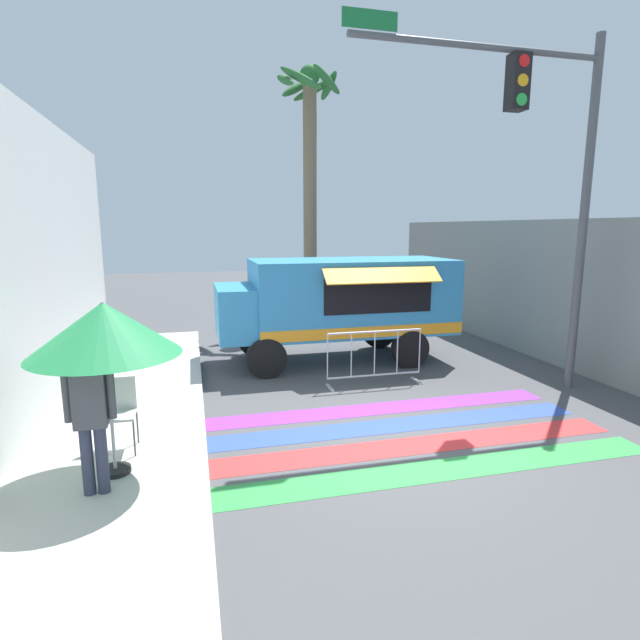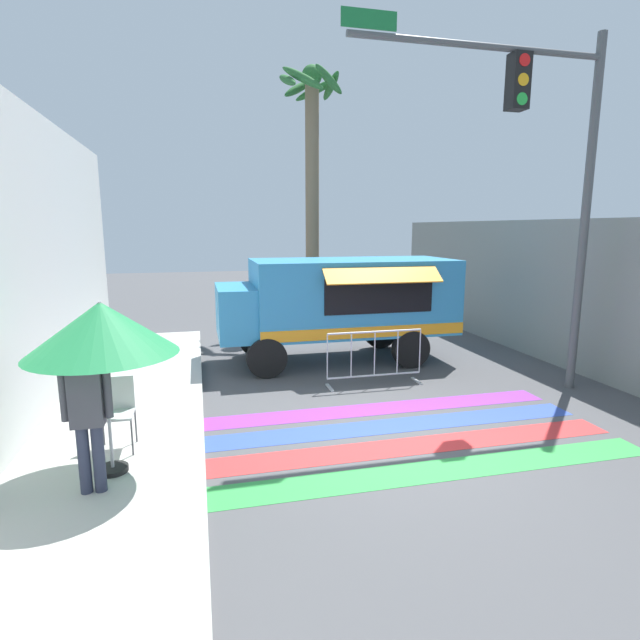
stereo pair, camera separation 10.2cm
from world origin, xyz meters
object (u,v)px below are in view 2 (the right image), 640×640
(patio_umbrella, at_px, (102,329))
(folding_chair, at_px, (117,406))
(food_truck, at_px, (335,300))
(barricade_front, at_px, (375,358))
(vendor_person, at_px, (87,412))
(palm_tree, at_px, (312,165))
(traffic_signal_pole, at_px, (547,152))

(patio_umbrella, distance_m, folding_chair, 1.39)
(food_truck, distance_m, patio_umbrella, 6.41)
(food_truck, relative_size, patio_umbrella, 2.57)
(food_truck, bearing_deg, patio_umbrella, -130.34)
(patio_umbrella, bearing_deg, folding_chair, 91.91)
(barricade_front, bearing_deg, patio_umbrella, -146.53)
(vendor_person, height_order, palm_tree, palm_tree)
(food_truck, relative_size, folding_chair, 5.60)
(food_truck, height_order, vendor_person, food_truck)
(food_truck, bearing_deg, traffic_signal_pole, -45.15)
(patio_umbrella, relative_size, barricade_front, 1.07)
(barricade_front, distance_m, palm_tree, 7.75)
(barricade_front, bearing_deg, palm_tree, 88.18)
(food_truck, xyz_separation_m, patio_umbrella, (-4.14, -4.87, 0.48))
(food_truck, xyz_separation_m, palm_tree, (0.47, 4.42, 3.50))
(food_truck, relative_size, vendor_person, 3.23)
(traffic_signal_pole, bearing_deg, vendor_person, -162.42)
(traffic_signal_pole, relative_size, palm_tree, 0.82)
(folding_chair, bearing_deg, vendor_person, -85.77)
(traffic_signal_pole, distance_m, barricade_front, 4.82)
(folding_chair, xyz_separation_m, barricade_front, (4.43, 2.19, -0.20))
(food_truck, bearing_deg, barricade_front, -82.22)
(patio_umbrella, bearing_deg, barricade_front, 33.47)
(vendor_person, bearing_deg, traffic_signal_pole, 33.65)
(patio_umbrella, bearing_deg, palm_tree, 63.62)
(vendor_person, bearing_deg, patio_umbrella, 89.63)
(folding_chair, bearing_deg, palm_tree, 71.08)
(traffic_signal_pole, distance_m, patio_umbrella, 7.77)
(traffic_signal_pole, xyz_separation_m, patio_umbrella, (-7.14, -1.86, -2.45))
(food_truck, height_order, patio_umbrella, food_truck)
(palm_tree, bearing_deg, traffic_signal_pole, -71.22)
(folding_chair, height_order, vendor_person, vendor_person)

